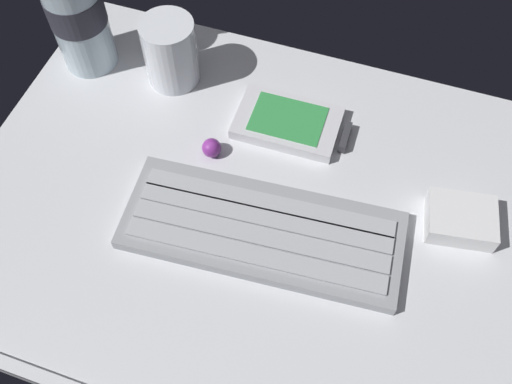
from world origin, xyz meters
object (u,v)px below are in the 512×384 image
(juice_cup, at_px, (171,54))
(keyboard, at_px, (262,230))
(trackball_mouse, at_px, (212,148))
(water_bottle, at_px, (73,3))
(charger_block, at_px, (461,219))
(handheld_device, at_px, (293,124))

(juice_cup, bearing_deg, keyboard, -45.05)
(juice_cup, relative_size, trackball_mouse, 3.86)
(water_bottle, relative_size, charger_block, 2.97)
(water_bottle, height_order, trackball_mouse, water_bottle)
(keyboard, distance_m, water_bottle, 0.34)
(charger_block, bearing_deg, juice_cup, 165.17)
(keyboard, xyz_separation_m, water_bottle, (-0.28, 0.17, 0.08))
(keyboard, distance_m, charger_block, 0.21)
(charger_block, bearing_deg, water_bottle, 169.29)
(juice_cup, relative_size, water_bottle, 0.41)
(juice_cup, relative_size, charger_block, 1.21)
(keyboard, distance_m, handheld_device, 0.14)
(trackball_mouse, bearing_deg, handheld_device, 40.33)
(juice_cup, distance_m, charger_block, 0.38)
(keyboard, height_order, juice_cup, juice_cup)
(handheld_device, distance_m, water_bottle, 0.29)
(charger_block, height_order, trackball_mouse, charger_block)
(juice_cup, distance_m, trackball_mouse, 0.13)
(handheld_device, relative_size, charger_block, 1.84)
(keyboard, bearing_deg, charger_block, 21.59)
(handheld_device, distance_m, juice_cup, 0.17)
(keyboard, xyz_separation_m, handheld_device, (-0.01, 0.14, -0.00))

